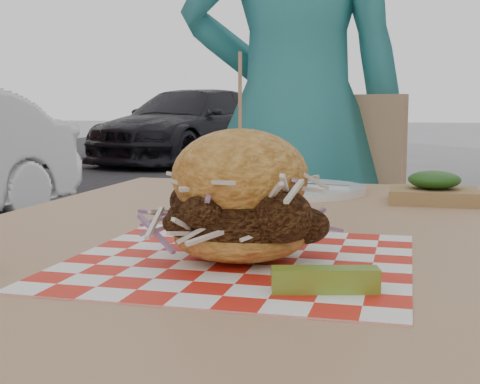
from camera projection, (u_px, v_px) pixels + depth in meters
The scene contains 9 objects.
diner at pixel (294, 115), 1.89m from camera, with size 0.65×0.43×1.78m, color teal.
car_dark at pixel (190, 126), 11.11m from camera, with size 1.70×4.18×1.21m, color black.
patio_table at pixel (245, 287), 0.91m from camera, with size 0.80×1.20×0.75m.
patio_chair at pixel (342, 236), 1.88m from camera, with size 0.54×0.55×0.95m.
paper_liner at pixel (240, 260), 0.72m from camera, with size 0.36×0.36×0.00m, color red.
sandwich at pixel (240, 203), 0.71m from camera, with size 0.19×0.19×0.22m.
pickle_spear at pixel (325, 280), 0.59m from camera, with size 0.10×0.02×0.02m, color olive.
place_setting at pixel (295, 189), 1.29m from camera, with size 0.27×0.27×0.02m.
kraft_tray at pixel (434, 190), 1.16m from camera, with size 0.15×0.12×0.06m.
Camera 1 is at (-0.04, -1.18, 0.91)m, focal length 50.00 mm.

